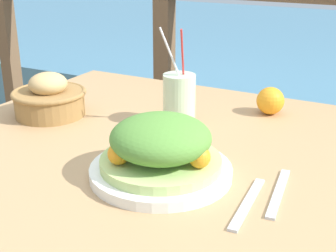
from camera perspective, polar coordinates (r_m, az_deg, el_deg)
patio_table at (r=1.08m, az=-1.96°, el=-6.92°), size 0.99×0.92×0.74m
railing_fence at (r=1.83m, az=12.32°, el=8.24°), size 2.80×0.08×1.05m
salad_plate at (r=0.87m, az=-0.91°, el=-3.10°), size 0.27×0.27×0.12m
drink_glass at (r=1.12m, az=1.24°, el=3.32°), size 0.08×0.08×0.24m
bread_basket at (r=1.22m, az=-14.27°, el=3.31°), size 0.19×0.19×0.11m
fork at (r=0.81m, az=9.68°, el=-9.25°), size 0.03×0.18×0.00m
knife at (r=0.85m, az=13.33°, el=-7.91°), size 0.04×0.18×0.00m
orange_near_basket at (r=1.22m, az=12.37°, el=3.03°), size 0.07×0.07×0.07m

